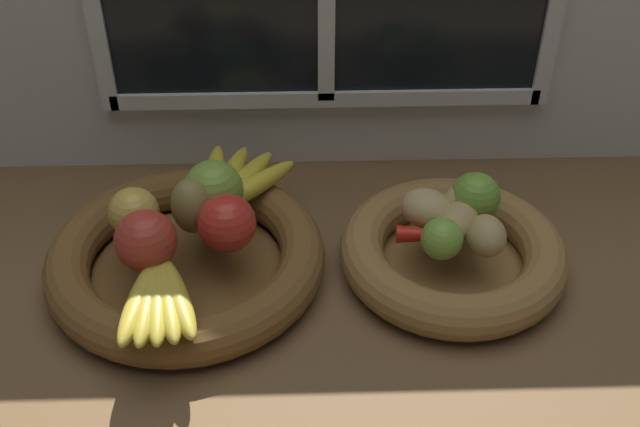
# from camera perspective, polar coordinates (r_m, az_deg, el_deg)

# --- Properties ---
(ground_plane) EXTENTS (1.40, 0.90, 0.03)m
(ground_plane) POSITION_cam_1_polar(r_m,az_deg,el_deg) (1.03, 0.95, -5.76)
(ground_plane) COLOR brown
(fruit_bowl_left) EXTENTS (0.36, 0.36, 0.06)m
(fruit_bowl_left) POSITION_cam_1_polar(r_m,az_deg,el_deg) (1.03, -9.74, -3.27)
(fruit_bowl_left) COLOR brown
(fruit_bowl_left) RESTS_ON ground_plane
(fruit_bowl_right) EXTENTS (0.30, 0.30, 0.06)m
(fruit_bowl_right) POSITION_cam_1_polar(r_m,az_deg,el_deg) (1.04, 9.66, -2.89)
(fruit_bowl_right) COLOR olive
(fruit_bowl_right) RESTS_ON ground_plane
(apple_red_front) EXTENTS (0.08, 0.08, 0.08)m
(apple_red_front) POSITION_cam_1_polar(r_m,az_deg,el_deg) (0.96, -12.64, -1.95)
(apple_red_front) COLOR #B73828
(apple_red_front) RESTS_ON fruit_bowl_left
(apple_green_back) EXTENTS (0.08, 0.08, 0.08)m
(apple_green_back) POSITION_cam_1_polar(r_m,az_deg,el_deg) (1.03, -7.80, 1.73)
(apple_green_back) COLOR #7AA338
(apple_green_back) RESTS_ON fruit_bowl_left
(apple_red_right) EXTENTS (0.07, 0.07, 0.07)m
(apple_red_right) POSITION_cam_1_polar(r_m,az_deg,el_deg) (0.97, -6.83, -0.70)
(apple_red_right) COLOR red
(apple_red_right) RESTS_ON fruit_bowl_left
(apple_golden_left) EXTENTS (0.07, 0.07, 0.07)m
(apple_golden_left) POSITION_cam_1_polar(r_m,az_deg,el_deg) (1.02, -13.46, 0.08)
(apple_golden_left) COLOR gold
(apple_golden_left) RESTS_ON fruit_bowl_left
(pear_brown) EXTENTS (0.07, 0.07, 0.08)m
(pear_brown) POSITION_cam_1_polar(r_m,az_deg,el_deg) (1.01, -9.38, 0.54)
(pear_brown) COLOR olive
(pear_brown) RESTS_ON fruit_bowl_left
(banana_bunch_front) EXTENTS (0.11, 0.16, 0.03)m
(banana_bunch_front) POSITION_cam_1_polar(r_m,az_deg,el_deg) (0.92, -11.74, -5.96)
(banana_bunch_front) COLOR gold
(banana_bunch_front) RESTS_ON fruit_bowl_left
(banana_bunch_back) EXTENTS (0.13, 0.17, 0.03)m
(banana_bunch_back) POSITION_cam_1_polar(r_m,az_deg,el_deg) (1.08, -6.34, 2.28)
(banana_bunch_back) COLOR yellow
(banana_bunch_back) RESTS_ON fruit_bowl_left
(potato_small) EXTENTS (0.05, 0.06, 0.05)m
(potato_small) POSITION_cam_1_polar(r_m,az_deg,el_deg) (0.99, 12.06, -1.60)
(potato_small) COLOR tan
(potato_small) RESTS_ON fruit_bowl_right
(potato_oblong) EXTENTS (0.09, 0.09, 0.05)m
(potato_oblong) POSITION_cam_1_polar(r_m,az_deg,el_deg) (1.02, 7.80, 0.38)
(potato_oblong) COLOR tan
(potato_oblong) RESTS_ON fruit_bowl_right
(potato_back) EXTENTS (0.08, 0.07, 0.05)m
(potato_back) POSITION_cam_1_polar(r_m,az_deg,el_deg) (1.04, 10.65, 1.01)
(potato_back) COLOR tan
(potato_back) RESTS_ON fruit_bowl_right
(potato_large) EXTENTS (0.09, 0.09, 0.04)m
(potato_large) POSITION_cam_1_polar(r_m,az_deg,el_deg) (1.01, 9.97, -0.63)
(potato_large) COLOR tan
(potato_large) RESTS_ON fruit_bowl_right
(lime_near) EXTENTS (0.05, 0.05, 0.05)m
(lime_near) POSITION_cam_1_polar(r_m,az_deg,el_deg) (0.97, 8.91, -1.84)
(lime_near) COLOR #7AAD3D
(lime_near) RESTS_ON fruit_bowl_right
(lime_far) EXTENTS (0.07, 0.07, 0.07)m
(lime_far) POSITION_cam_1_polar(r_m,az_deg,el_deg) (1.04, 11.29, 1.18)
(lime_far) COLOR #6B9E33
(lime_far) RESTS_ON fruit_bowl_right
(chili_pepper) EXTENTS (0.12, 0.03, 0.02)m
(chili_pepper) POSITION_cam_1_polar(r_m,az_deg,el_deg) (1.00, 8.92, -1.59)
(chili_pepper) COLOR red
(chili_pepper) RESTS_ON fruit_bowl_right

